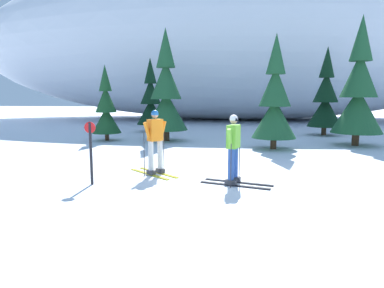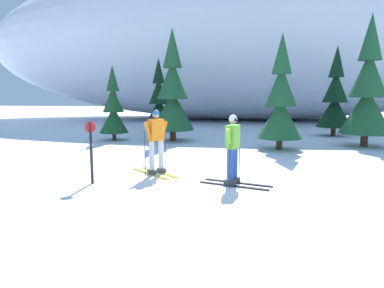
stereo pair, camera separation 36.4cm
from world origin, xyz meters
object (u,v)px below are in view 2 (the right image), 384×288
at_px(pine_tree_far_left, 113,109).
at_px(trail_marker_post, 91,149).
at_px(pine_tree_center_left, 173,94).
at_px(pine_tree_right, 335,99).
at_px(pine_tree_far_right, 367,92).
at_px(skier_lime_jacket, 233,148).
at_px(skier_orange_jacket, 156,141).
at_px(pine_tree_center_right, 281,102).
at_px(pine_tree_left, 159,101).

relative_size(pine_tree_far_left, trail_marker_post, 2.35).
xyz_separation_m(pine_tree_center_left, trail_marker_post, (-0.44, -8.60, -1.38)).
height_order(pine_tree_far_left, pine_tree_center_left, pine_tree_center_left).
relative_size(pine_tree_right, pine_tree_far_right, 0.86).
xyz_separation_m(skier_lime_jacket, pine_tree_far_right, (5.60, 7.42, 1.45)).
height_order(skier_orange_jacket, pine_tree_far_left, pine_tree_far_left).
xyz_separation_m(pine_tree_center_right, pine_tree_far_right, (3.80, 1.41, 0.40)).
bearing_deg(skier_lime_jacket, pine_tree_far_right, 52.95).
bearing_deg(pine_tree_right, skier_lime_jacket, -114.90).
height_order(skier_lime_jacket, pine_tree_right, pine_tree_right).
distance_m(skier_lime_jacket, skier_orange_jacket, 2.35).
relative_size(skier_lime_jacket, pine_tree_center_right, 0.39).
height_order(skier_lime_jacket, trail_marker_post, skier_lime_jacket).
xyz_separation_m(skier_lime_jacket, pine_tree_left, (-4.79, 12.51, 0.96)).
distance_m(pine_tree_center_right, trail_marker_post, 8.40).
distance_m(pine_tree_far_left, pine_tree_center_left, 3.07).
xyz_separation_m(skier_lime_jacket, trail_marker_post, (-3.54, -0.38, -0.03)).
distance_m(pine_tree_far_left, pine_tree_center_right, 8.15).
bearing_deg(pine_tree_center_left, pine_tree_center_right, -24.22).
xyz_separation_m(pine_tree_far_left, pine_tree_center_right, (7.88, -2.06, 0.42)).
distance_m(pine_tree_right, trail_marker_post, 14.85).
bearing_deg(pine_tree_right, trail_marker_post, -126.80).
xyz_separation_m(pine_tree_left, pine_tree_center_left, (1.69, -4.29, 0.39)).
bearing_deg(skier_orange_jacket, trail_marker_post, -137.26).
relative_size(pine_tree_far_right, trail_marker_post, 3.58).
relative_size(skier_lime_jacket, skier_orange_jacket, 1.01).
height_order(skier_lime_jacket, pine_tree_far_right, pine_tree_far_right).
distance_m(skier_orange_jacket, pine_tree_left, 11.95).
distance_m(pine_tree_center_left, pine_tree_right, 9.04).
bearing_deg(pine_tree_center_right, pine_tree_far_right, 20.31).
bearing_deg(pine_tree_left, pine_tree_right, -5.84).
bearing_deg(pine_tree_left, pine_tree_far_right, -26.10).
relative_size(pine_tree_far_left, pine_tree_right, 0.76).
bearing_deg(pine_tree_far_left, pine_tree_left, 73.89).
height_order(pine_tree_center_left, pine_tree_center_right, pine_tree_center_left).
height_order(pine_tree_left, pine_tree_center_right, pine_tree_center_right).
xyz_separation_m(pine_tree_left, pine_tree_center_right, (6.60, -6.50, 0.09)).
bearing_deg(pine_tree_center_right, pine_tree_far_left, 165.37).
distance_m(pine_tree_far_left, pine_tree_far_right, 11.73).
bearing_deg(skier_orange_jacket, pine_tree_center_left, 97.22).
relative_size(pine_tree_center_right, trail_marker_post, 2.98).
distance_m(pine_tree_left, pine_tree_right, 10.18).
bearing_deg(pine_tree_right, pine_tree_center_left, -158.86).
bearing_deg(pine_tree_far_right, pine_tree_right, 93.86).
relative_size(pine_tree_far_left, pine_tree_center_right, 0.79).
bearing_deg(trail_marker_post, skier_lime_jacket, 6.08).
distance_m(skier_lime_jacket, pine_tree_center_left, 8.89).
bearing_deg(pine_tree_far_right, skier_orange_jacket, -139.96).
bearing_deg(pine_tree_far_left, trail_marker_post, -73.29).
bearing_deg(pine_tree_center_right, pine_tree_left, 135.42).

